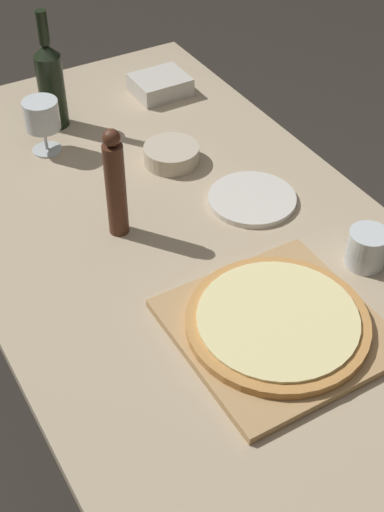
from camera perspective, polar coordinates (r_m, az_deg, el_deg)
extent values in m
plane|color=#2D2823|center=(2.16, -0.79, -13.22)|extent=(12.00, 12.00, 0.00)
cube|color=tan|center=(1.62, -1.02, 1.55)|extent=(0.92, 1.71, 0.03)
cylinder|color=brown|center=(2.56, -1.83, 8.17)|extent=(0.06, 0.06, 0.71)
cube|color=tan|center=(1.40, 6.80, -5.76)|extent=(0.38, 0.38, 0.02)
cylinder|color=#C68947|center=(1.39, 6.86, -5.26)|extent=(0.36, 0.36, 0.02)
cylinder|color=beige|center=(1.38, 6.90, -4.92)|extent=(0.31, 0.31, 0.01)
cylinder|color=black|center=(1.97, -11.14, 12.80)|extent=(0.07, 0.07, 0.20)
cone|color=black|center=(1.92, -11.60, 15.84)|extent=(0.07, 0.07, 0.03)
cylinder|color=black|center=(1.90, -11.86, 17.45)|extent=(0.03, 0.03, 0.09)
cylinder|color=#4C2819|center=(1.56, -6.10, 5.25)|extent=(0.05, 0.05, 0.23)
sphere|color=#4C2819|center=(1.48, -6.47, 9.37)|extent=(0.04, 0.04, 0.04)
cylinder|color=silver|center=(1.92, -11.52, 8.35)|extent=(0.08, 0.08, 0.00)
cylinder|color=silver|center=(1.90, -11.66, 9.20)|extent=(0.01, 0.01, 0.06)
cylinder|color=silver|center=(1.86, -11.95, 10.99)|extent=(0.09, 0.09, 0.08)
cylinder|color=beige|center=(1.82, -1.65, 8.12)|extent=(0.14, 0.14, 0.05)
cylinder|color=silver|center=(1.55, 13.82, 0.61)|extent=(0.09, 0.09, 0.08)
cylinder|color=silver|center=(1.70, 4.84, 4.57)|extent=(0.21, 0.21, 0.01)
cube|color=beige|center=(2.13, -2.57, 13.52)|extent=(0.15, 0.13, 0.05)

